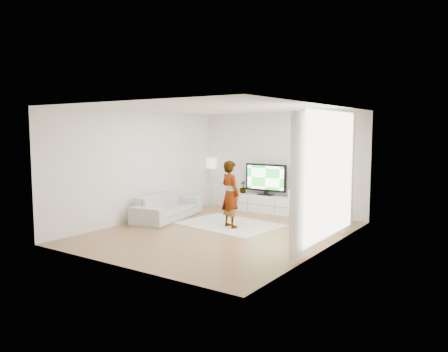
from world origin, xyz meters
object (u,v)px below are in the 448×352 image
Objects in this scene: media_console at (265,204)px; floor_lamp at (211,165)px; television at (266,178)px; rug at (229,224)px; player at (230,194)px; sofa at (168,206)px.

floor_lamp is (-1.83, -0.06, 1.02)m from media_console.
television is 2.18m from rug.
floor_lamp is at bearing -177.97° from media_console.
floor_lamp is at bearing -24.49° from player.
sofa is at bearing -85.25° from floor_lamp.
sofa is at bearing 23.69° from player.
player is 1.07× the size of floor_lamp.
sofa is (-1.91, -0.09, -0.48)m from player.
player is at bearing -83.32° from television.
floor_lamp is (-2.09, 2.12, 0.45)m from player.
rug is 0.87m from player.
television is 0.85× the size of floor_lamp.
floor_lamp is at bearing -6.72° from sofa.
media_console is at bearing -90.00° from television.
rug is 2.93m from floor_lamp.
television is 0.56× the size of sofa.
media_console is 1.94m from rug.
sofa reaches higher than rug.
rug is 1.77m from sofa.
media_console is 2.27m from player.
television is 0.80× the size of player.
television is at bearing -62.44° from player.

